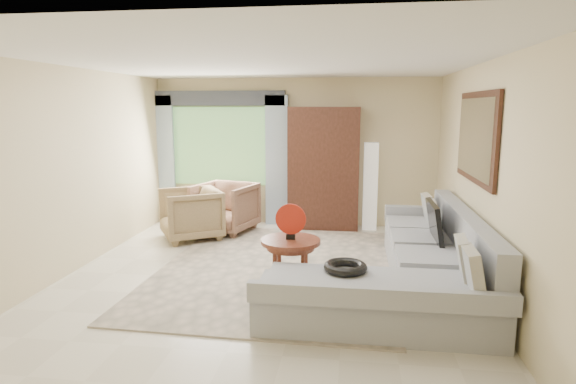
# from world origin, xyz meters

# --- Properties ---
(ground) EXTENTS (6.00, 6.00, 0.00)m
(ground) POSITION_xyz_m (0.00, 0.00, 0.00)
(ground) COLOR silver
(ground) RESTS_ON ground
(area_rug) EXTENTS (3.10, 4.08, 0.02)m
(area_rug) POSITION_xyz_m (0.10, 0.47, 0.01)
(area_rug) COLOR #BEAB96
(area_rug) RESTS_ON ground
(sectional_sofa) EXTENTS (2.30, 3.46, 0.90)m
(sectional_sofa) POSITION_xyz_m (1.78, -0.18, 0.28)
(sectional_sofa) COLOR #9A9CA2
(sectional_sofa) RESTS_ON ground
(tv_screen) EXTENTS (0.14, 0.74, 0.48)m
(tv_screen) POSITION_xyz_m (2.05, 0.37, 0.72)
(tv_screen) COLOR black
(tv_screen) RESTS_ON sectional_sofa
(garden_hose) EXTENTS (0.43, 0.43, 0.09)m
(garden_hose) POSITION_xyz_m (1.00, -0.95, 0.55)
(garden_hose) COLOR black
(garden_hose) RESTS_ON sectional_sofa
(coffee_table) EXTENTS (0.66, 0.66, 0.66)m
(coffee_table) POSITION_xyz_m (0.39, -0.43, 0.35)
(coffee_table) COLOR #451C12
(coffee_table) RESTS_ON ground
(red_disc) EXTENTS (0.34, 0.05, 0.34)m
(red_disc) POSITION_xyz_m (0.39, -0.43, 0.89)
(red_disc) COLOR #A81F10
(red_disc) RESTS_ON coffee_table
(armchair_left) EXTENTS (1.23, 1.22, 0.82)m
(armchair_left) POSITION_xyz_m (-1.51, 1.71, 0.41)
(armchair_left) COLOR #91754F
(armchair_left) RESTS_ON ground
(armchair_right) EXTENTS (1.12, 1.14, 0.84)m
(armchair_right) POSITION_xyz_m (-1.08, 2.22, 0.42)
(armchair_right) COLOR #946551
(armchair_right) RESTS_ON ground
(potted_plant) EXTENTS (0.50, 0.46, 0.49)m
(potted_plant) POSITION_xyz_m (-2.23, 2.85, 0.24)
(potted_plant) COLOR #999999
(potted_plant) RESTS_ON ground
(armoire) EXTENTS (1.20, 0.55, 2.10)m
(armoire) POSITION_xyz_m (0.55, 2.72, 1.05)
(armoire) COLOR black
(armoire) RESTS_ON ground
(floor_lamp) EXTENTS (0.24, 0.24, 1.50)m
(floor_lamp) POSITION_xyz_m (1.35, 2.78, 0.75)
(floor_lamp) COLOR silver
(floor_lamp) RESTS_ON ground
(window) EXTENTS (1.80, 0.04, 1.40)m
(window) POSITION_xyz_m (-1.35, 2.97, 1.40)
(window) COLOR #669E59
(window) RESTS_ON wall_back
(curtain_left) EXTENTS (0.40, 0.08, 2.30)m
(curtain_left) POSITION_xyz_m (-2.40, 2.88, 1.15)
(curtain_left) COLOR #9EB7CC
(curtain_left) RESTS_ON ground
(curtain_right) EXTENTS (0.40, 0.08, 2.30)m
(curtain_right) POSITION_xyz_m (-0.30, 2.88, 1.15)
(curtain_right) COLOR #9EB7CC
(curtain_right) RESTS_ON ground
(valance) EXTENTS (2.40, 0.12, 0.26)m
(valance) POSITION_xyz_m (-1.35, 2.90, 2.25)
(valance) COLOR #1E232D
(valance) RESTS_ON wall_back
(wall_mirror) EXTENTS (0.05, 1.70, 1.05)m
(wall_mirror) POSITION_xyz_m (2.46, 0.35, 1.75)
(wall_mirror) COLOR black
(wall_mirror) RESTS_ON wall_right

